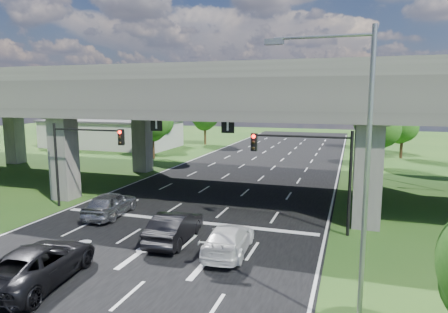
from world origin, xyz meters
The scene contains 19 objects.
ground centered at (0.00, 0.00, 0.00)m, with size 160.00×160.00×0.00m, color #1F4717.
road centered at (0.00, 10.00, 0.01)m, with size 18.00×120.00×0.03m, color black.
overpass centered at (0.00, 12.00, 7.92)m, with size 80.00×15.00×10.00m.
warehouse centered at (-26.00, 35.00, 2.00)m, with size 20.00×10.00×4.00m, color #9E9E99.
signal_right centered at (7.82, 3.94, 4.19)m, with size 5.76×0.54×6.00m.
signal_left centered at (-7.82, 3.94, 4.19)m, with size 5.76×0.54×6.00m.
streetlight_near centered at (10.10, -6.00, 5.85)m, with size 3.38×0.25×10.00m.
streetlight_far centered at (10.10, 24.00, 5.85)m, with size 3.38×0.25×10.00m.
streetlight_beyond centered at (10.10, 40.00, 5.85)m, with size 3.38×0.25×10.00m.
tree_left_near centered at (-13.95, 26.00, 4.82)m, with size 4.50×4.50×7.80m.
tree_left_mid centered at (-16.95, 34.00, 4.17)m, with size 3.91×3.90×6.76m.
tree_left_far centered at (-12.95, 42.00, 5.14)m, with size 4.80×4.80×8.32m.
tree_right_near centered at (13.05, 28.00, 4.50)m, with size 4.20×4.20×7.28m.
tree_right_mid centered at (16.05, 36.00, 4.17)m, with size 3.91×3.90×6.76m.
tree_right_far centered at (12.05, 44.00, 4.82)m, with size 4.50×4.50×7.80m.
car_silver centered at (-4.96, 2.95, 0.85)m, with size 1.93×4.81×1.64m, color gray.
car_dark centered at (1.04, 0.03, 0.84)m, with size 1.72×4.94×1.63m, color black.
car_white centered at (4.31, -0.61, 0.75)m, with size 2.00×4.93×1.43m, color silver.
car_trailing centered at (-2.42, -6.17, 0.86)m, with size 2.74×5.94×1.65m, color black.
Camera 1 is at (10.02, -18.98, 7.89)m, focal length 32.00 mm.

